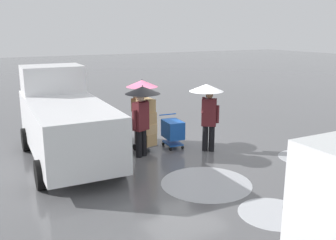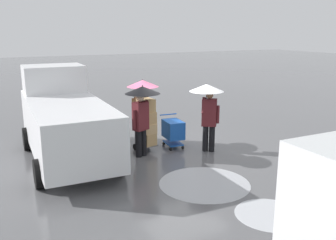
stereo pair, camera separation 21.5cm
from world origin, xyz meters
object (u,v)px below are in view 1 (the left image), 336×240
shopping_cart_vendor (173,130)px  pedestrian_white_side (208,102)px  hand_dolly_boxes (146,124)px  pedestrian_pink_side (141,96)px  cargo_van_parked_right (65,120)px  pedestrian_black_side (142,104)px

shopping_cart_vendor → pedestrian_white_side: size_ratio=0.47×
shopping_cart_vendor → hand_dolly_boxes: bearing=-1.2°
shopping_cart_vendor → hand_dolly_boxes: hand_dolly_boxes is taller
pedestrian_white_side → shopping_cart_vendor: bearing=-46.2°
pedestrian_pink_side → cargo_van_parked_right: bearing=11.3°
shopping_cart_vendor → hand_dolly_boxes: 0.99m
hand_dolly_boxes → pedestrian_pink_side: (-0.28, -0.98, 0.68)m
pedestrian_pink_side → pedestrian_black_side: (0.55, 1.32, 0.01)m
hand_dolly_boxes → pedestrian_white_side: 2.01m
cargo_van_parked_right → shopping_cart_vendor: bearing=171.9°
shopping_cart_vendor → pedestrian_pink_side: (0.65, -1.00, 1.00)m
hand_dolly_boxes → pedestrian_white_side: size_ratio=0.77×
pedestrian_black_side → pedestrian_white_side: bearing=166.2°
hand_dolly_boxes → pedestrian_white_side: (-1.70, 0.82, 0.68)m
cargo_van_parked_right → pedestrian_black_side: size_ratio=2.51×
shopping_cart_vendor → pedestrian_black_side: size_ratio=0.47×
shopping_cart_vendor → cargo_van_parked_right: bearing=-8.1°
pedestrian_white_side → hand_dolly_boxes: bearing=-25.8°
shopping_cart_vendor → pedestrian_white_side: (-0.77, 0.80, 1.00)m
hand_dolly_boxes → cargo_van_parked_right: bearing=-10.8°
pedestrian_black_side → cargo_van_parked_right: bearing=-20.7°
pedestrian_pink_side → pedestrian_white_side: same height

